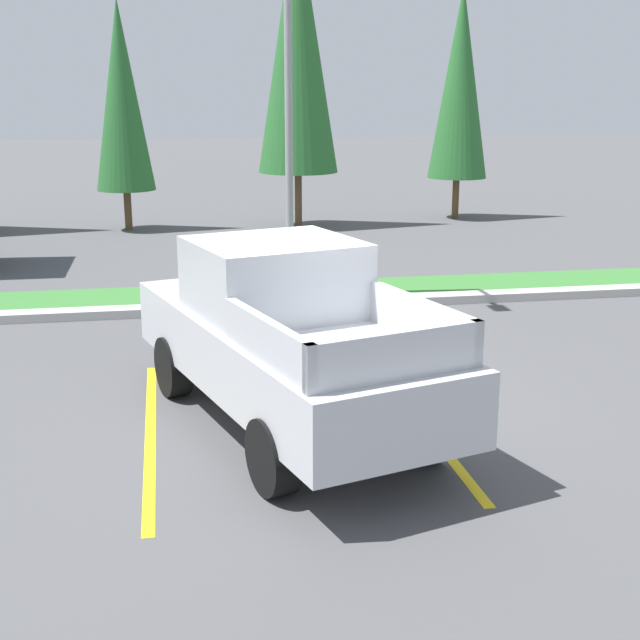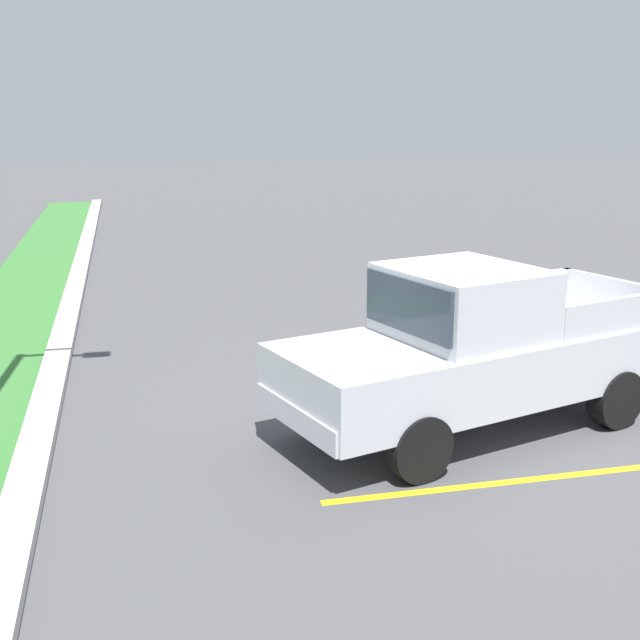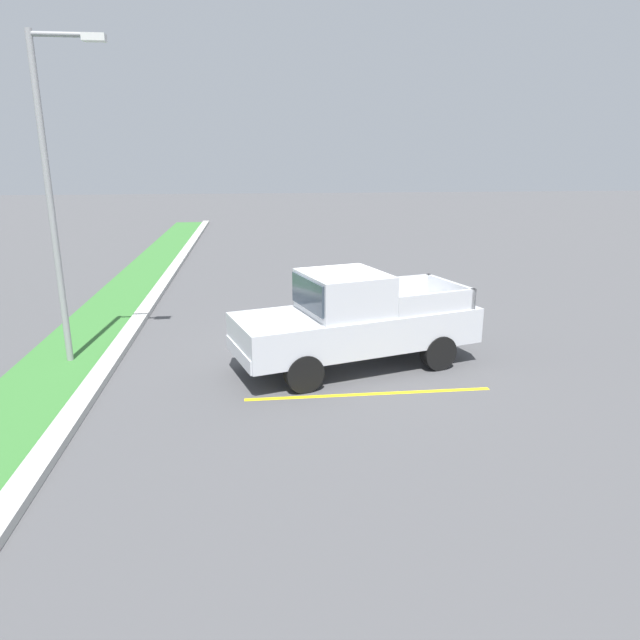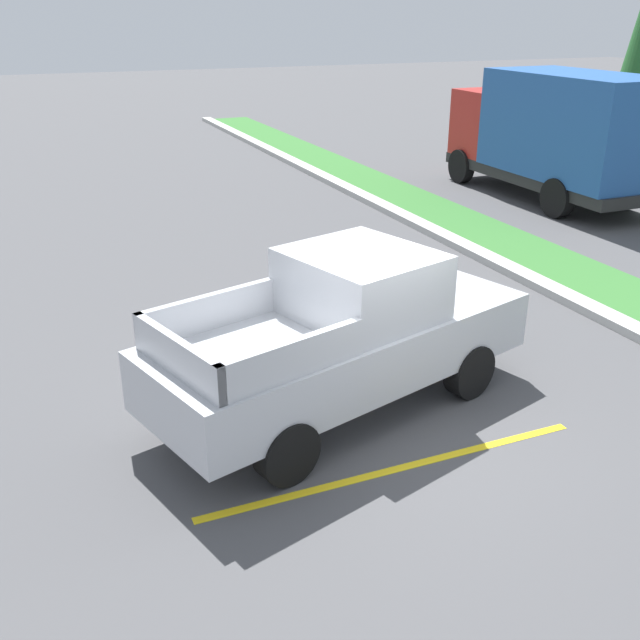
{
  "view_description": "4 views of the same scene",
  "coord_description": "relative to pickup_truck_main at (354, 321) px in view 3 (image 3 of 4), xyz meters",
  "views": [
    {
      "loc": [
        -1.93,
        -9.67,
        3.74
      ],
      "look_at": [
        -0.11,
        0.42,
        1.01
      ],
      "focal_mm": 48.84,
      "sensor_mm": 36.0,
      "label": 1
    },
    {
      "loc": [
        -9.57,
        3.81,
        3.89
      ],
      "look_at": [
        -0.46,
        1.62,
        1.49
      ],
      "focal_mm": 45.49,
      "sensor_mm": 36.0,
      "label": 2
    },
    {
      "loc": [
        -12.2,
        1.74,
        4.43
      ],
      "look_at": [
        -0.46,
        0.39,
        1.02
      ],
      "focal_mm": 32.02,
      "sensor_mm": 36.0,
      "label": 3
    },
    {
      "loc": [
        7.04,
        -3.94,
        4.88
      ],
      "look_at": [
        -1.44,
        -0.35,
        0.94
      ],
      "focal_mm": 40.87,
      "sensor_mm": 36.0,
      "label": 4
    }
  ],
  "objects": [
    {
      "name": "ground_plane",
      "position": [
        0.66,
        0.32,
        -1.04
      ],
      "size": [
        120.0,
        120.0,
        0.0
      ],
      "primitive_type": "plane",
      "color": "#4C4C4F"
    },
    {
      "name": "parking_line_near",
      "position": [
        -1.54,
        -0.05,
        -1.04
      ],
      "size": [
        0.12,
        4.8,
        0.01
      ],
      "primitive_type": "cube",
      "color": "yellow",
      "rests_on": "ground"
    },
    {
      "name": "parking_line_far",
      "position": [
        1.56,
        -0.05,
        -1.04
      ],
      "size": [
        0.12,
        4.8,
        0.01
      ],
      "primitive_type": "cube",
      "color": "yellow",
      "rests_on": "ground"
    },
    {
      "name": "curb_strip",
      "position": [
        0.66,
        5.32,
        -0.97
      ],
      "size": [
        56.0,
        0.4,
        0.15
      ],
      "primitive_type": "cube",
      "color": "#B2B2AD",
      "rests_on": "ground"
    },
    {
      "name": "grass_median",
      "position": [
        0.66,
        6.42,
        -1.01
      ],
      "size": [
        56.0,
        1.8,
        0.06
      ],
      "primitive_type": "cube",
      "color": "#387533",
      "rests_on": "ground"
    },
    {
      "name": "pickup_truck_main",
      "position": [
        0.0,
        0.0,
        0.0
      ],
      "size": [
        3.3,
        5.54,
        2.1
      ],
      "color": "black",
      "rests_on": "ground"
    },
    {
      "name": "street_light",
      "position": [
        0.97,
        6.07,
        2.89
      ],
      "size": [
        0.24,
        1.49,
        6.77
      ],
      "color": "gray",
      "rests_on": "ground"
    }
  ]
}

